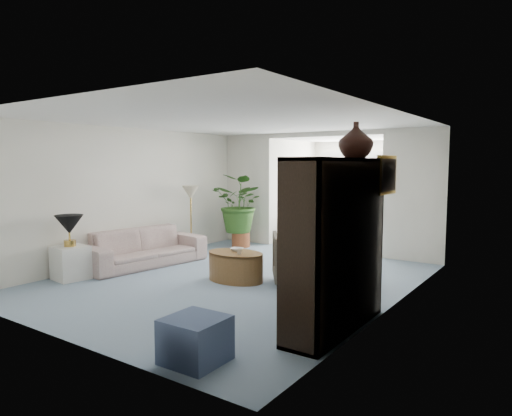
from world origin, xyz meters
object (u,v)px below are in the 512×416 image
Objects in this scene: floor_lamp at (191,192)px; sunroom_chair_blue at (376,232)px; entertainment_cabinet at (336,245)px; cabinet_urn at (356,140)px; side_table_dark at (352,267)px; wingback_chair at (301,258)px; sunroom_chair_maroon at (315,228)px; coffee_bowl at (237,249)px; plant_pot at (241,240)px; coffee_table at (236,266)px; ottoman at (195,340)px; framed_picture at (388,175)px; coffee_cup at (239,251)px; end_table at (71,263)px; sofa at (144,247)px; table_lamp at (69,224)px; sunroom_table at (357,229)px.

floor_lamp is 0.48× the size of sunroom_chair_blue.
cabinet_urn is (0.00, 0.50, 1.16)m from entertainment_cabinet.
sunroom_chair_blue is at bearing 104.23° from side_table_dark.
sunroom_chair_maroon is (-1.63, 3.59, -0.07)m from wingback_chair.
plant_pot is (-1.64, 2.32, -0.31)m from coffee_bowl.
plant_pot is at bearing 67.85° from floor_lamp.
coffee_table is 1.81× the size of ottoman.
framed_picture is at bearing -4.34° from coffee_bowl.
ottoman is (-0.70, -1.53, -0.74)m from entertainment_cabinet.
entertainment_cabinet is (2.05, -0.97, 0.46)m from coffee_cup.
wingback_chair is at bearing 30.10° from end_table.
side_table_dark is 2.29m from cabinet_urn.
table_lamp is (-0.20, -1.35, 0.55)m from sofa.
end_table reaches higher than ottoman.
ottoman is at bearing -114.58° from entertainment_cabinet.
sunroom_chair_maroon is at bearing 99.65° from coffee_table.
wingback_chair is 1.63× the size of sunroom_table.
coffee_cup reaches higher than coffee_bowl.
sunroom_chair_blue is (0.82, 4.00, 0.12)m from coffee_table.
sunroom_chair_maroon is at bearing -135.00° from sunroom_table.
sofa is 4.37m from entertainment_cabinet.
floor_lamp is at bearing -16.97° from sunroom_chair_maroon.
end_table is 0.99× the size of sunroom_table.
sunroom_chair_maroon is (1.47, 2.69, -0.92)m from floor_lamp.
sofa is 2.02m from coffee_table.
side_table_dark is at bearing -68.58° from sunroom_table.
entertainment_cabinet reaches higher than sunroom_table.
plant_pot is at bearing 148.66° from framed_picture.
coffee_table is 0.27m from coffee_bowl.
floor_lamp is 4.10m from sunroom_chair_blue.
sofa is at bearing 173.39° from cabinet_urn.
framed_picture is 1.20× the size of cabinet_urn.
entertainment_cabinet reaches higher than table_lamp.
sofa is 4.28× the size of ottoman.
sunroom_chair_blue is (3.03, 5.43, 0.07)m from end_table.
floor_lamp is 2.80m from coffee_cup.
sunroom_chair_blue reaches higher than coffee_cup.
coffee_cup reaches higher than sunroom_table.
framed_picture is 4.65m from sofa.
coffee_table is 1.62× the size of side_table_dark.
floor_lamp is at bearing -51.11° from wingback_chair.
sunroom_chair_blue reaches higher than sunroom_chair_maroon.
cabinet_urn is at bearing 11.06° from end_table.
sunroom_chair_blue is at bearing 78.40° from coffee_table.
sunroom_table is at bearing 69.71° from table_lamp.
side_table_dark reaches higher than coffee_cup.
floor_lamp is 0.67× the size of sunroom_table.
sofa is at bearing 144.42° from ottoman.
table_lamp reaches higher than plant_pot.
entertainment_cabinet is 5.28m from sunroom_chair_blue.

